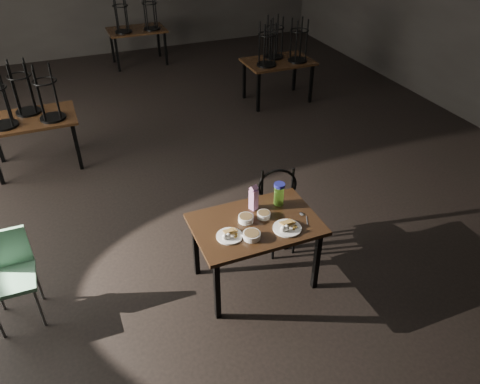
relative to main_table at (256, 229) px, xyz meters
name	(u,v)px	position (x,y,z in m)	size (l,w,h in m)	color
room	(166,3)	(-0.18, 2.08, 1.66)	(12.00, 12.04, 3.22)	black
main_table	(256,229)	(0.00, 0.00, 0.00)	(1.20, 0.80, 0.75)	black
plate_left	(229,235)	(-0.31, -0.10, 0.10)	(0.24, 0.24, 0.08)	white
plate_right	(287,227)	(0.23, -0.20, 0.10)	(0.27, 0.27, 0.09)	white
bowl_near	(246,218)	(-0.08, 0.06, 0.11)	(0.15, 0.15, 0.06)	white
bowl_far	(264,215)	(0.11, 0.05, 0.11)	(0.13, 0.13, 0.05)	white
bowl_big	(252,235)	(-0.13, -0.19, 0.11)	(0.16, 0.16, 0.06)	white
juice_carton	(254,198)	(0.07, 0.22, 0.21)	(0.09, 0.09, 0.28)	#8C1972
water_bottle	(279,194)	(0.34, 0.19, 0.20)	(0.13, 0.13, 0.24)	#85E342
spoon	(302,215)	(0.47, -0.07, 0.08)	(0.06, 0.20, 0.01)	silver
bentwood_chair	(279,205)	(0.46, 0.42, -0.12)	(0.48, 0.47, 0.94)	black
school_chair	(9,270)	(-2.23, 0.44, -0.12)	(0.42, 0.42, 0.91)	#75B78F
bg_table_left	(29,116)	(-1.92, 3.26, 0.11)	(1.20, 0.80, 1.48)	black
bg_table_right	(279,59)	(2.25, 4.09, 0.11)	(1.20, 0.80, 1.48)	black
bg_table_far	(137,29)	(0.34, 7.03, 0.08)	(1.20, 0.80, 1.48)	black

